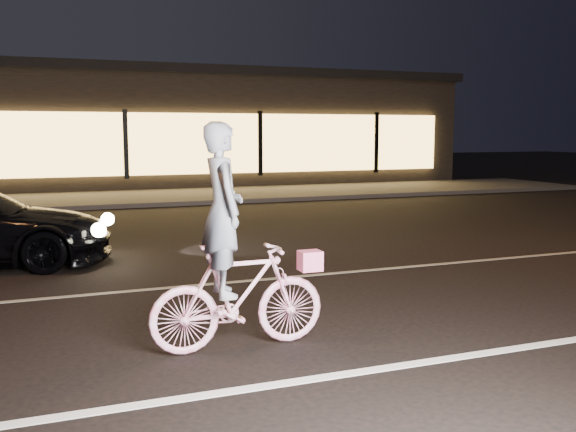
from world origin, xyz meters
name	(u,v)px	position (x,y,z in m)	size (l,w,h in m)	color
ground	(306,322)	(0.00, 0.00, 0.00)	(90.00, 90.00, 0.00)	black
lane_stripe_near	(374,370)	(0.00, -1.50, 0.00)	(60.00, 0.12, 0.01)	silver
lane_stripe_far	(249,281)	(0.00, 2.00, 0.00)	(60.00, 0.10, 0.01)	gray
sidewalk	(135,198)	(0.00, 13.00, 0.06)	(30.00, 4.00, 0.12)	#383533
storefront	(111,128)	(0.00, 18.97, 2.15)	(25.40, 8.42, 4.20)	black
cyclist	(234,271)	(-0.95, -0.56, 0.75)	(1.67, 0.57, 2.10)	#F04482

